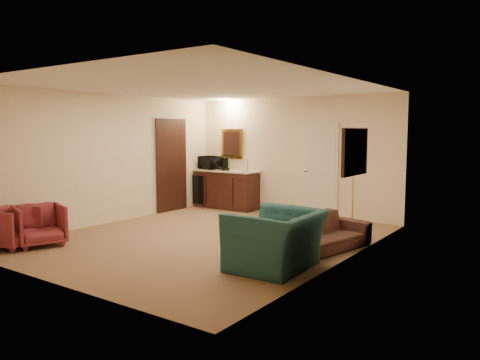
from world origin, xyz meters
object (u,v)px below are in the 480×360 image
(sofa, at_px, (317,227))
(waste_bin, at_px, (266,210))
(wetbar_cabinet, at_px, (226,189))
(rose_chair_near, at_px, (40,223))
(floor_lamp, at_px, (353,196))
(coffee_maker, at_px, (225,164))
(microwave, at_px, (210,161))
(coffee_table, at_px, (281,246))
(teal_armchair, at_px, (276,230))
(rose_chair_far, at_px, (11,225))

(sofa, xyz_separation_m, waste_bin, (-2.25, 2.12, -0.23))
(wetbar_cabinet, bearing_deg, rose_chair_near, -93.03)
(floor_lamp, relative_size, coffee_maker, 4.83)
(microwave, bearing_deg, waste_bin, 5.65)
(floor_lamp, bearing_deg, waste_bin, 157.44)
(coffee_table, bearing_deg, sofa, 80.10)
(wetbar_cabinet, relative_size, microwave, 2.84)
(waste_bin, relative_size, coffee_maker, 0.92)
(sofa, xyz_separation_m, floor_lamp, (0.11, 1.14, 0.37))
(wetbar_cabinet, xyz_separation_m, microwave, (-0.50, 0.02, 0.66))
(rose_chair_near, height_order, waste_bin, rose_chair_near)
(waste_bin, bearing_deg, wetbar_cabinet, 165.93)
(waste_bin, xyz_separation_m, coffee_maker, (-1.32, 0.26, 0.93))
(sofa, xyz_separation_m, teal_armchair, (-0.05, -1.16, 0.15))
(wetbar_cabinet, relative_size, rose_chair_far, 2.28)
(coffee_table, bearing_deg, wetbar_cabinet, 136.12)
(sofa, height_order, coffee_table, sofa)
(wetbar_cabinet, bearing_deg, microwave, 177.43)
(wetbar_cabinet, bearing_deg, sofa, -34.33)
(teal_armchair, relative_size, waste_bin, 4.28)
(sofa, distance_m, teal_armchair, 1.17)
(waste_bin, bearing_deg, microwave, 168.96)
(rose_chair_near, height_order, floor_lamp, floor_lamp)
(rose_chair_near, xyz_separation_m, microwave, (-0.25, 4.74, 0.75))
(waste_bin, bearing_deg, coffee_maker, 168.92)
(coffee_maker, bearing_deg, rose_chair_far, -98.26)
(floor_lamp, relative_size, microwave, 2.58)
(coffee_table, height_order, waste_bin, coffee_table)
(wetbar_cabinet, distance_m, coffee_table, 4.79)
(rose_chair_far, distance_m, floor_lamp, 5.65)
(rose_chair_far, xyz_separation_m, waste_bin, (1.85, 4.73, -0.22))
(rose_chair_near, distance_m, coffee_table, 3.96)
(waste_bin, bearing_deg, rose_chair_far, -111.37)
(wetbar_cabinet, distance_m, rose_chair_near, 4.73)
(microwave, height_order, coffee_maker, microwave)
(wetbar_cabinet, relative_size, waste_bin, 5.79)
(rose_chair_far, xyz_separation_m, coffee_maker, (0.53, 4.99, 0.71))
(rose_chair_near, bearing_deg, wetbar_cabinet, 16.71)
(coffee_table, relative_size, microwave, 1.46)
(teal_armchair, relative_size, rose_chair_near, 1.64)
(rose_chair_near, bearing_deg, floor_lamp, -29.63)
(teal_armchair, height_order, coffee_table, teal_armchair)
(sofa, height_order, rose_chair_far, sofa)
(coffee_table, height_order, coffee_maker, coffee_maker)
(sofa, distance_m, rose_chair_near, 4.47)
(floor_lamp, bearing_deg, wetbar_cabinet, 160.43)
(rose_chair_far, bearing_deg, microwave, -19.56)
(coffee_table, bearing_deg, microwave, 139.78)
(coffee_table, relative_size, floor_lamp, 0.57)
(teal_armchair, xyz_separation_m, floor_lamp, (0.16, 2.30, 0.21))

